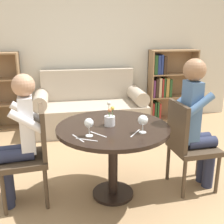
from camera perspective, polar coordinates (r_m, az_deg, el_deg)
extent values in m
plane|color=tan|center=(2.88, 0.19, -16.37)|extent=(16.00, 16.00, 0.00)
cube|color=beige|center=(4.75, -5.37, 14.07)|extent=(5.20, 0.05, 2.70)
cylinder|color=black|center=(2.57, 0.21, -3.26)|extent=(1.04, 1.04, 0.03)
cylinder|color=black|center=(2.70, 0.20, -10.08)|extent=(0.09, 0.09, 0.65)
cylinder|color=black|center=(2.87, 0.19, -16.12)|extent=(0.40, 0.40, 0.03)
cube|color=#B7A893|center=(4.48, -4.37, -0.93)|extent=(1.73, 0.80, 0.42)
cube|color=#B7A893|center=(4.68, -4.95, 5.63)|extent=(1.51, 0.16, 0.50)
cylinder|color=#B7A893|center=(4.38, -14.31, 2.51)|extent=(0.22, 0.72, 0.22)
cylinder|color=#B7A893|center=(4.54, 5.05, 3.47)|extent=(0.22, 0.72, 0.22)
cube|color=#93704C|center=(4.68, -18.10, 4.05)|extent=(0.02, 0.28, 1.21)
cube|color=#93704C|center=(5.14, 11.53, 5.65)|extent=(0.81, 0.02, 1.21)
cube|color=#93704C|center=(4.88, 7.78, 5.26)|extent=(0.02, 0.28, 1.21)
cube|color=#93704C|center=(5.19, 16.14, 5.43)|extent=(0.02, 0.28, 1.21)
cube|color=#93704C|center=(5.17, 11.68, -1.11)|extent=(0.77, 0.28, 0.02)
cube|color=#93704C|center=(5.06, 11.95, 3.16)|extent=(0.77, 0.28, 0.02)
cube|color=#93704C|center=(4.99, 12.22, 7.59)|extent=(0.77, 0.28, 0.02)
cube|color=#93704C|center=(4.94, 12.51, 12.13)|extent=(0.77, 0.28, 0.02)
cube|color=maroon|center=(5.00, 8.05, 0.35)|extent=(0.03, 0.23, 0.29)
cube|color=#234723|center=(5.01, 8.51, 0.46)|extent=(0.03, 0.23, 0.31)
cube|color=#234723|center=(5.02, 8.99, 0.50)|extent=(0.03, 0.23, 0.31)
cube|color=maroon|center=(5.04, 9.36, 0.35)|extent=(0.03, 0.23, 0.28)
cube|color=#602D5B|center=(4.90, 8.24, 4.82)|extent=(0.03, 0.23, 0.30)
cube|color=#332319|center=(4.91, 8.83, 4.97)|extent=(0.05, 0.23, 0.32)
cube|color=tan|center=(4.93, 9.40, 5.05)|extent=(0.04, 0.23, 0.33)
cube|color=maroon|center=(4.95, 9.92, 5.00)|extent=(0.03, 0.23, 0.32)
cube|color=#234723|center=(4.96, 10.27, 5.04)|extent=(0.03, 0.23, 0.33)
cube|color=olive|center=(4.98, 10.83, 5.06)|extent=(0.05, 0.23, 0.33)
cube|color=#234723|center=(5.00, 11.42, 4.95)|extent=(0.04, 0.23, 0.31)
cube|color=#234723|center=(4.83, 8.58, 9.54)|extent=(0.05, 0.23, 0.32)
cube|color=navy|center=(4.85, 9.21, 9.51)|extent=(0.05, 0.23, 0.31)
cube|color=navy|center=(4.87, 9.77, 9.57)|extent=(0.04, 0.23, 0.32)
cube|color=#332319|center=(4.89, 10.39, 9.40)|extent=(0.05, 0.23, 0.30)
cylinder|color=#473828|center=(2.98, -20.61, -11.85)|extent=(0.04, 0.04, 0.40)
cylinder|color=#473828|center=(2.67, -21.14, -15.46)|extent=(0.04, 0.04, 0.40)
cylinder|color=#473828|center=(2.97, -13.61, -11.36)|extent=(0.04, 0.04, 0.40)
cylinder|color=#473828|center=(2.65, -13.21, -14.94)|extent=(0.04, 0.04, 0.40)
cube|color=#473828|center=(2.71, -17.56, -9.20)|extent=(0.46, 0.46, 0.05)
cube|color=#473828|center=(2.61, -13.88, -3.93)|extent=(0.07, 0.38, 0.45)
cylinder|color=#473828|center=(2.98, 20.63, -11.84)|extent=(0.04, 0.04, 0.40)
cylinder|color=#473828|center=(3.25, 17.12, -9.05)|extent=(0.04, 0.04, 0.40)
cylinder|color=#473828|center=(2.81, 14.43, -13.09)|extent=(0.04, 0.04, 0.40)
cylinder|color=#473828|center=(3.09, 11.32, -9.99)|extent=(0.04, 0.04, 0.40)
cube|color=#473828|center=(2.93, 16.23, -7.03)|extent=(0.44, 0.44, 0.05)
cube|color=#473828|center=(2.75, 13.22, -2.77)|extent=(0.06, 0.38, 0.45)
cylinder|color=#282D47|center=(2.86, -20.47, -12.61)|extent=(0.11, 0.11, 0.45)
cylinder|color=#282D47|center=(2.76, -20.62, -13.71)|extent=(0.11, 0.11, 0.45)
cylinder|color=#282D47|center=(2.73, -18.75, -7.42)|extent=(0.31, 0.14, 0.11)
cylinder|color=#282D47|center=(2.63, -18.83, -8.38)|extent=(0.31, 0.14, 0.11)
cube|color=white|center=(2.58, -16.89, -2.47)|extent=(0.14, 0.21, 0.51)
cylinder|color=white|center=(2.68, -17.01, -0.08)|extent=(0.29, 0.10, 0.23)
cylinder|color=white|center=(2.43, -17.06, -1.88)|extent=(0.29, 0.10, 0.23)
sphere|color=tan|center=(2.49, -17.58, 5.20)|extent=(0.20, 0.20, 0.20)
cylinder|color=#282D47|center=(3.05, 19.06, -10.44)|extent=(0.11, 0.11, 0.45)
cylinder|color=#282D47|center=(3.14, 17.98, -9.59)|extent=(0.11, 0.11, 0.45)
cylinder|color=#282D47|center=(2.89, 17.73, -5.94)|extent=(0.31, 0.13, 0.11)
cylinder|color=#282D47|center=(2.97, 16.65, -5.16)|extent=(0.31, 0.13, 0.11)
cube|color=#4C709E|center=(2.78, 15.76, -0.01)|extent=(0.13, 0.21, 0.60)
cylinder|color=#4C709E|center=(2.64, 17.35, 1.31)|extent=(0.29, 0.08, 0.23)
cylinder|color=#4C709E|center=(2.86, 14.63, 2.74)|extent=(0.29, 0.08, 0.23)
sphere|color=#936B4C|center=(2.69, 16.45, 8.22)|extent=(0.21, 0.21, 0.21)
cylinder|color=white|center=(2.34, -4.65, -4.82)|extent=(0.06, 0.06, 0.00)
cylinder|color=white|center=(2.33, -4.67, -3.86)|extent=(0.01, 0.01, 0.08)
sphere|color=white|center=(2.30, -4.72, -2.20)|extent=(0.08, 0.08, 0.08)
sphere|color=maroon|center=(2.31, -4.71, -2.43)|extent=(0.06, 0.06, 0.06)
cylinder|color=white|center=(2.42, 6.22, -4.12)|extent=(0.06, 0.06, 0.00)
cylinder|color=white|center=(2.41, 6.25, -3.25)|extent=(0.01, 0.01, 0.07)
sphere|color=white|center=(2.39, 6.31, -1.64)|extent=(0.09, 0.09, 0.09)
sphere|color=beige|center=(2.39, 6.30, -1.89)|extent=(0.06, 0.06, 0.06)
cylinder|color=silver|center=(2.56, -0.48, -1.81)|extent=(0.10, 0.10, 0.09)
cylinder|color=#4C7A42|center=(2.54, 0.04, -0.02)|extent=(0.01, 0.00, 0.08)
sphere|color=#EACC4C|center=(2.53, 0.04, 0.80)|extent=(0.04, 0.04, 0.04)
cylinder|color=#4C7A42|center=(2.53, -0.49, -0.31)|extent=(0.01, 0.01, 0.06)
sphere|color=#E07F4C|center=(2.52, -0.49, 0.34)|extent=(0.04, 0.04, 0.04)
cylinder|color=#4C7A42|center=(2.53, -0.64, 0.46)|extent=(0.01, 0.00, 0.12)
sphere|color=silver|center=(2.52, -0.64, 1.78)|extent=(0.04, 0.04, 0.04)
cube|color=silver|center=(2.40, 4.73, -4.31)|extent=(0.12, 0.16, 0.00)
cube|color=silver|center=(2.27, -5.17, -5.62)|extent=(0.17, 0.10, 0.00)
cube|color=silver|center=(2.30, -6.90, -5.31)|extent=(0.09, 0.18, 0.00)
cube|color=silver|center=(2.37, -2.81, -4.55)|extent=(0.12, 0.16, 0.00)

